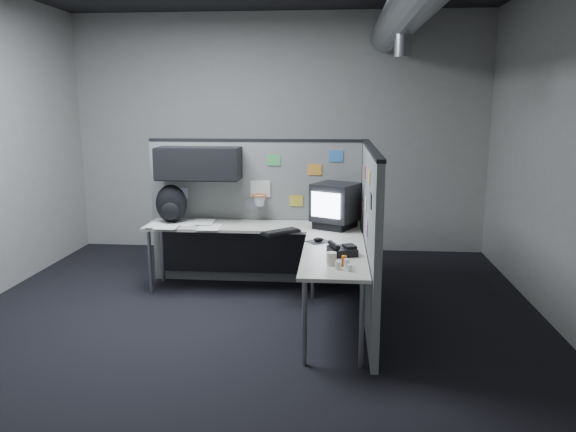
# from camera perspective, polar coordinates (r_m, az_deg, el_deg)

# --- Properties ---
(room) EXTENTS (5.62, 5.62, 3.22)m
(room) POSITION_cam_1_polar(r_m,az_deg,el_deg) (4.87, 2.29, 12.32)
(room) COLOR black
(room) RESTS_ON ground
(partition_back) EXTENTS (2.44, 0.42, 1.63)m
(partition_back) POSITION_cam_1_polar(r_m,az_deg,el_deg) (6.26, -4.69, 1.99)
(partition_back) COLOR slate
(partition_back) RESTS_ON ground
(partition_right) EXTENTS (0.07, 2.23, 1.63)m
(partition_right) POSITION_cam_1_polar(r_m,az_deg,el_deg) (5.22, 8.26, -1.98)
(partition_right) COLOR slate
(partition_right) RESTS_ON ground
(desk) EXTENTS (2.31, 2.11, 0.73)m
(desk) POSITION_cam_1_polar(r_m,az_deg,el_deg) (5.77, -1.58, -2.68)
(desk) COLOR beige
(desk) RESTS_ON ground
(monitor) EXTENTS (0.55, 0.55, 0.47)m
(monitor) POSITION_cam_1_polar(r_m,az_deg,el_deg) (5.88, 4.84, 1.12)
(monitor) COLOR black
(monitor) RESTS_ON desk
(keyboard) EXTENTS (0.40, 0.37, 0.04)m
(keyboard) POSITION_cam_1_polar(r_m,az_deg,el_deg) (5.63, -0.74, -1.62)
(keyboard) COLOR black
(keyboard) RESTS_ON desk
(mouse) EXTENTS (0.26, 0.25, 0.04)m
(mouse) POSITION_cam_1_polar(r_m,az_deg,el_deg) (5.30, 3.10, -2.49)
(mouse) COLOR black
(mouse) RESTS_ON desk
(phone) EXTENTS (0.27, 0.29, 0.11)m
(phone) POSITION_cam_1_polar(r_m,az_deg,el_deg) (4.88, 5.48, -3.46)
(phone) COLOR black
(phone) RESTS_ON desk
(bottles) EXTENTS (0.14, 0.18, 0.09)m
(bottles) POSITION_cam_1_polar(r_m,az_deg,el_deg) (4.48, 5.75, -4.86)
(bottles) COLOR silver
(bottles) RESTS_ON desk
(cup) EXTENTS (0.09, 0.09, 0.11)m
(cup) POSITION_cam_1_polar(r_m,az_deg,el_deg) (4.55, 4.46, -4.36)
(cup) COLOR beige
(cup) RESTS_ON desk
(papers) EXTENTS (0.79, 0.60, 0.02)m
(papers) POSITION_cam_1_polar(r_m,az_deg,el_deg) (6.11, -10.36, -0.87)
(papers) COLOR white
(papers) RESTS_ON desk
(backpack) EXTENTS (0.38, 0.35, 0.42)m
(backpack) POSITION_cam_1_polar(r_m,az_deg,el_deg) (6.24, -11.78, 1.16)
(backpack) COLOR black
(backpack) RESTS_ON desk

